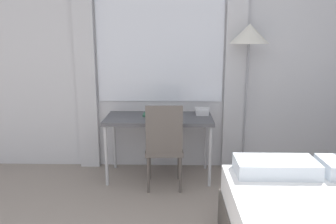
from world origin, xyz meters
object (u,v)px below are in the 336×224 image
object	(u,v)px
standing_lamp	(249,44)
desk	(159,122)
telephone	(202,111)
book	(154,114)
desk_chair	(164,143)

from	to	relation	value
standing_lamp	desk	bearing A→B (deg)	-174.75
telephone	book	world-z (taller)	telephone
telephone	desk	bearing A→B (deg)	-164.22
standing_lamp	book	distance (m)	1.34
standing_lamp	book	size ratio (longest dim) A/B	6.93
standing_lamp	telephone	world-z (taller)	standing_lamp
desk_chair	standing_lamp	distance (m)	1.45
desk	desk_chair	world-z (taller)	desk_chair
book	standing_lamp	bearing A→B (deg)	1.31
telephone	standing_lamp	bearing A→B (deg)	-5.74
telephone	book	bearing A→B (deg)	-172.48
desk	desk_chair	distance (m)	0.37
telephone	desk_chair	bearing A→B (deg)	-132.79
desk	telephone	size ratio (longest dim) A/B	6.67
desk	book	xyz separation A→B (m)	(-0.06, 0.07, 0.07)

